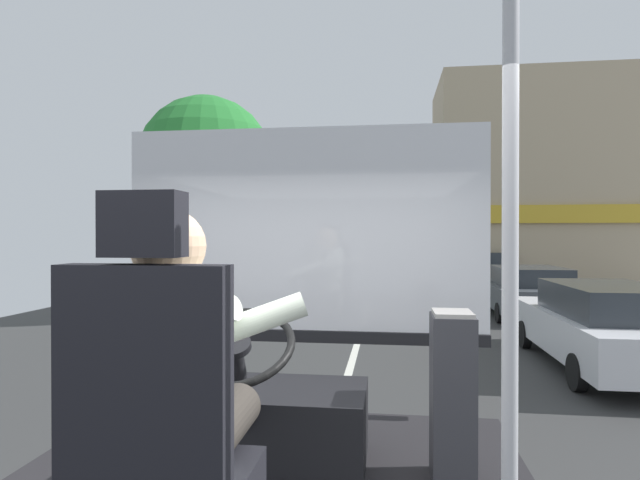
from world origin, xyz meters
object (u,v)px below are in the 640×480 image
Objects in this scene: bus_driver at (177,375)px; parked_car_silver at (486,272)px; steering_console at (261,422)px; driver_seat at (160,452)px; handrail_pole at (510,312)px; parked_car_charcoal at (527,291)px; fare_box at (452,396)px; parked_car_white at (604,325)px.

parked_car_silver is at bearing 76.72° from bus_driver.
steering_console is at bearing -104.13° from parked_car_silver.
driver_seat is 1.61× the size of bus_driver.
driver_seat reaches higher than steering_console.
handrail_pole is 0.50× the size of parked_car_charcoal.
driver_seat is 1.53m from fare_box.
parked_car_charcoal is (4.14, 12.09, -0.95)m from bus_driver.
bus_driver is at bearing 90.00° from driver_seat.
fare_box is at bearing -2.03° from steering_console.
steering_console is 6.97m from parked_car_white.
parked_car_white is at bearing 66.94° from handrail_pole.
parked_car_charcoal is (4.14, 11.01, -0.42)m from steering_console.
bus_driver is 17.74m from parked_car_silver.
steering_console is 1.33× the size of fare_box.
bus_driver is 0.20× the size of parked_car_charcoal.
fare_box is at bearing 46.90° from bus_driver.
driver_seat is 0.67× the size of handrail_pole.
bus_driver is 12.81m from parked_car_charcoal.
bus_driver is at bearing -119.99° from parked_car_white.
steering_console is 11.77m from parked_car_charcoal.
steering_console is (-0.00, 1.08, -0.54)m from bus_driver.
driver_seat is at bearing -108.73° from parked_car_charcoal.
parked_car_charcoal is at bearing 69.40° from steering_console.
handrail_pole reaches higher than parked_car_white.
driver_seat is at bearing -90.00° from bus_driver.
driver_seat is 0.34× the size of parked_car_silver.
handrail_pole is 0.47× the size of parked_car_white.
driver_seat is at bearing -90.00° from steering_console.
parked_car_white is (3.94, 5.74, -0.39)m from steering_console.
parked_car_silver is at bearing 75.87° from steering_console.
steering_console is 0.28× the size of parked_car_silver.
steering_console reaches higher than parked_car_charcoal.
bus_driver is at bearing -108.90° from parked_car_charcoal.
handrail_pole is 0.51× the size of parked_car_silver.
steering_console is at bearing -110.60° from parked_car_charcoal.
handrail_pole is at bearing -104.48° from parked_car_charcoal.
handrail_pole is (0.99, -0.09, 0.23)m from bus_driver.
steering_console is 1.00m from fare_box.
steering_console reaches higher than fare_box.
fare_box is (0.98, 1.04, -0.35)m from bus_driver.
handrail_pole reaches higher than parked_car_charcoal.
steering_console reaches higher than parked_car_silver.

